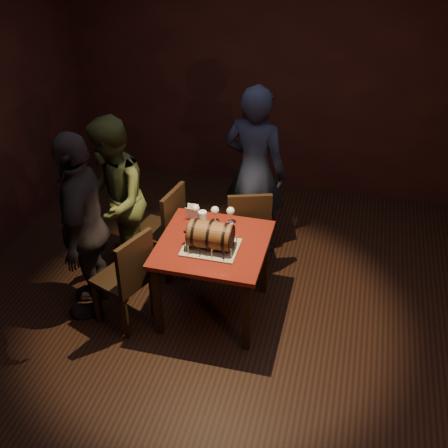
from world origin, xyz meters
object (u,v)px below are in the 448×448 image
object	(u,v)px
pub_table	(213,253)
chair_left_front	(128,275)
person_left_rear	(113,201)
person_left_front	(84,227)
chair_left_rear	(165,226)
person_back	(255,172)
wine_glass_right	(231,212)
chair_back	(248,227)
pint_of_ale	(203,219)
wine_glass_left	(196,209)
barrel_cake	(211,235)
wine_glass_mid	(215,211)

from	to	relation	value
pub_table	chair_left_front	bearing A→B (deg)	-153.53
person_left_rear	person_left_front	size ratio (longest dim) A/B	0.93
chair_left_rear	person_back	bearing A→B (deg)	40.68
wine_glass_right	chair_back	size ratio (longest dim) A/B	0.17
wine_glass_right	chair_back	bearing A→B (deg)	72.71
chair_left_front	chair_back	bearing A→B (deg)	49.46
pint_of_ale	person_left_rear	size ratio (longest dim) A/B	0.09
wine_glass_left	chair_back	xyz separation A→B (m)	(0.40, 0.34, -0.35)
barrel_cake	wine_glass_left	distance (m)	0.44
wine_glass_right	person_left_front	xyz separation A→B (m)	(-1.13, -0.52, -0.01)
chair_left_front	chair_left_rear	bearing A→B (deg)	86.07
wine_glass_mid	person_left_front	distance (m)	1.11
barrel_cake	wine_glass_left	size ratio (longest dim) A/B	2.54
wine_glass_mid	chair_back	bearing A→B (deg)	54.87
wine_glass_mid	chair_left_front	distance (m)	0.92
pub_table	barrel_cake	distance (m)	0.25
person_left_front	wine_glass_right	bearing A→B (deg)	99.72
wine_glass_left	chair_back	bearing A→B (deg)	40.06
wine_glass_left	barrel_cake	bearing A→B (deg)	-57.06
pub_table	person_left_front	size ratio (longest dim) A/B	0.52
person_back	barrel_cake	bearing A→B (deg)	95.82
wine_glass_left	person_left_front	xyz separation A→B (m)	(-0.82, -0.49, -0.01)
wine_glass_right	wine_glass_left	bearing A→B (deg)	-173.86
person_back	person_left_rear	distance (m)	1.38
pub_table	person_back	distance (m)	1.10
chair_back	person_back	xyz separation A→B (m)	(-0.04, 0.44, 0.35)
wine_glass_left	person_left_rear	bearing A→B (deg)	176.11
pub_table	wine_glass_left	size ratio (longest dim) A/B	5.59
wine_glass_left	chair_back	distance (m)	0.63
person_back	wine_glass_left	bearing A→B (deg)	77.11
wine_glass_mid	wine_glass_right	xyz separation A→B (m)	(0.13, 0.02, 0.00)
wine_glass_right	pint_of_ale	size ratio (longest dim) A/B	1.07
wine_glass_left	chair_left_front	bearing A→B (deg)	-123.85
barrel_cake	wine_glass_right	distance (m)	0.41
barrel_cake	wine_glass_left	bearing A→B (deg)	122.94
wine_glass_left	wine_glass_right	size ratio (longest dim) A/B	1.00
chair_left_rear	pub_table	bearing A→B (deg)	-37.24
barrel_cake	chair_left_front	distance (m)	0.78
wine_glass_left	chair_left_rear	size ratio (longest dim) A/B	0.17
wine_glass_mid	chair_left_front	xyz separation A→B (m)	(-0.58, -0.62, -0.34)
person_left_rear	person_left_front	world-z (taller)	person_left_front
pub_table	person_left_front	bearing A→B (deg)	-169.21
chair_left_rear	wine_glass_mid	bearing A→B (deg)	-15.75
wine_glass_mid	person_back	distance (m)	0.79
chair_back	barrel_cake	bearing A→B (deg)	-103.08
chair_left_rear	chair_back	bearing A→B (deg)	13.11
pub_table	chair_left_front	size ratio (longest dim) A/B	0.97
pub_table	wine_glass_right	size ratio (longest dim) A/B	5.59
pint_of_ale	pub_table	bearing A→B (deg)	-54.63
chair_back	person_back	bearing A→B (deg)	94.60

